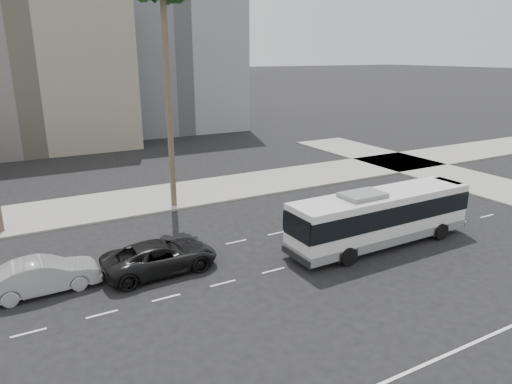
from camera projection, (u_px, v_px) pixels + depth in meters
ground at (318, 259)px, 26.22m from camera, size 700.00×700.00×0.00m
sidewalk_north at (210, 190)px, 39.19m from camera, size 120.00×7.00×0.15m
midrise_beige_west at (21, 73)px, 55.79m from camera, size 24.00×18.00×18.00m
midrise_gray_center at (161, 41)px, 69.74m from camera, size 20.00×20.00×26.00m
highrise_right at (120, 4)px, 229.66m from camera, size 26.00×26.00×70.00m
highrise_far at (152, 20)px, 267.80m from camera, size 22.00×22.00×60.00m
city_bus at (381, 216)px, 27.73m from camera, size 12.37×3.03×3.54m
car_a at (161, 257)px, 24.54m from camera, size 3.05×6.21×1.70m
car_b at (44, 276)px, 22.43m from camera, size 1.94×5.24×1.71m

